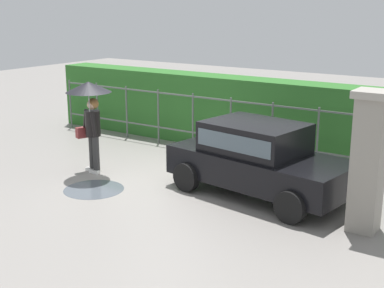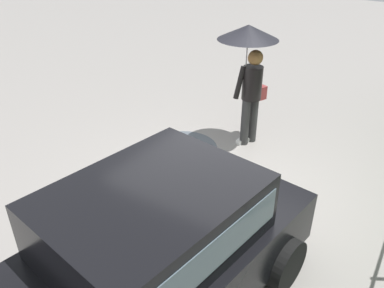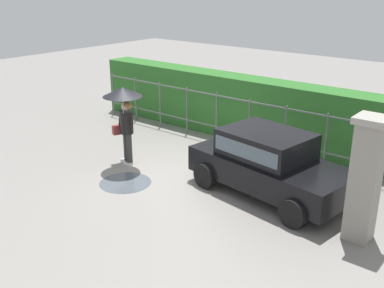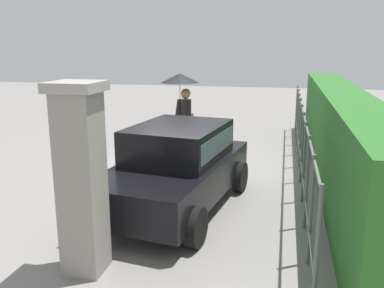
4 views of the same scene
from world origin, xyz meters
The scene contains 7 objects.
ground_plane centered at (0.00, 0.00, 0.00)m, with size 40.00×40.00×0.00m, color gray.
car centered at (2.18, 0.39, 0.80)m, with size 3.91×2.29×1.48m.
pedestrian centered at (-1.60, -0.46, 1.60)m, with size 1.01×1.01×2.12m.
gate_pillar centered at (4.51, -0.21, 1.24)m, with size 0.60×0.60×2.42m.
fence_section centered at (-0.30, 2.58, 0.82)m, with size 10.42×0.05×1.50m.
hedge_row centered at (-0.30, 3.37, 0.95)m, with size 11.37×0.90×1.90m, color #2D6B28.
puddle_near centered at (-0.78, -1.28, 0.00)m, with size 1.26×1.26×0.00m, color #4C545B.
Camera 1 is at (6.81, -8.86, 3.75)m, focal length 49.74 mm.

